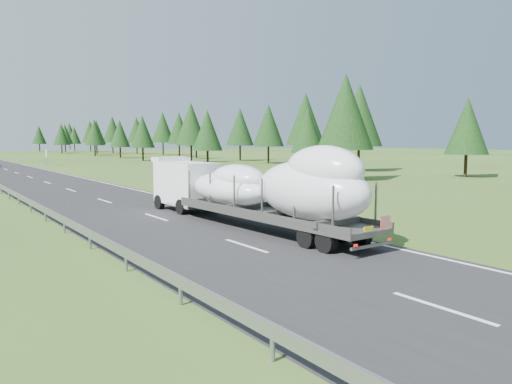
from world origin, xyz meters
TOP-DOWN VIEW (x-y plane):
  - ground at (0.00, 0.00)m, footprint 400.00×400.00m
  - highway_sign at (7.20, 80.00)m, footprint 0.08×0.90m
  - tree_line_right at (39.16, 97.85)m, footprint 27.00×270.90m
  - boat_truck at (2.60, 12.24)m, footprint 2.96×17.14m

SIDE VIEW (x-z plane):
  - ground at x=0.00m, z-range 0.00..0.00m
  - highway_sign at x=7.20m, z-range 0.51..3.11m
  - boat_truck at x=2.60m, z-range -0.01..4.03m
  - tree_line_right at x=39.16m, z-range 0.85..13.01m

